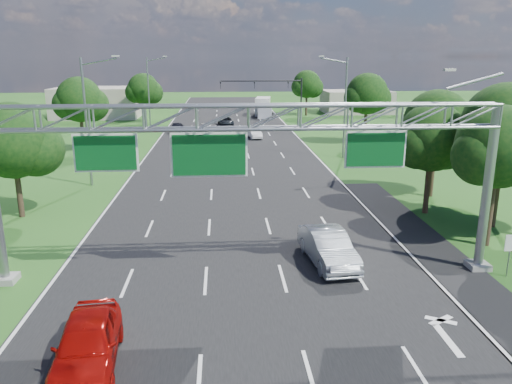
{
  "coord_description": "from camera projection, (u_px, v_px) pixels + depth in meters",
  "views": [
    {
      "loc": [
        -0.92,
        -9.86,
        10.06
      ],
      "look_at": [
        0.7,
        13.75,
        3.62
      ],
      "focal_mm": 35.0,
      "sensor_mm": 36.0,
      "label": 1
    }
  ],
  "objects": [
    {
      "name": "silver_sedan",
      "position": [
        328.0,
        247.0,
        24.93
      ],
      "size": [
        2.39,
        5.34,
        1.7
      ],
      "primitive_type": "imported",
      "rotation": [
        0.0,
        0.0,
        0.12
      ],
      "color": "#AFB6BB",
      "rests_on": "ground"
    },
    {
      "name": "streetlight_r_mid",
      "position": [
        343.0,
        103.0,
        49.98
      ],
      "size": [
        2.97,
        0.22,
        10.16
      ],
      "color": "gray",
      "rests_on": "ground"
    },
    {
      "name": "car_queue_b",
      "position": [
        226.0,
        121.0,
        75.11
      ],
      "size": [
        2.51,
        4.78,
        1.28
      ],
      "primitive_type": "imported",
      "rotation": [
        0.0,
        0.0,
        0.09
      ],
      "color": "black",
      "rests_on": "ground"
    },
    {
      "name": "tree_verge_rd",
      "position": [
        367.0,
        96.0,
        58.02
      ],
      "size": [
        5.76,
        4.8,
        8.28
      ],
      "color": "#2D2116",
      "rests_on": "ground"
    },
    {
      "name": "regulatory_sign",
      "position": [
        511.0,
        247.0,
        23.19
      ],
      "size": [
        0.6,
        0.08,
        2.1
      ],
      "color": "gray",
      "rests_on": "ground"
    },
    {
      "name": "box_truck",
      "position": [
        263.0,
        107.0,
        86.68
      ],
      "size": [
        3.17,
        8.56,
        3.14
      ],
      "rotation": [
        0.0,
        0.0,
        -0.13
      ],
      "color": "silver",
      "rests_on": "ground"
    },
    {
      "name": "tree_verge_lc",
      "position": [
        144.0,
        90.0,
        77.46
      ],
      "size": [
        5.76,
        4.8,
        7.62
      ],
      "color": "#2D2116",
      "rests_on": "ground"
    },
    {
      "name": "streetlight_l_far",
      "position": [
        150.0,
        88.0,
        72.55
      ],
      "size": [
        2.97,
        0.22,
        10.16
      ],
      "color": "gray",
      "rests_on": "ground"
    },
    {
      "name": "car_queue_a",
      "position": [
        207.0,
        129.0,
        67.24
      ],
      "size": [
        1.95,
        4.22,
        1.2
      ],
      "primitive_type": "imported",
      "rotation": [
        0.0,
        0.0,
        0.07
      ],
      "color": "#BDBDBD",
      "rests_on": "ground"
    },
    {
      "name": "ground",
      "position": [
        234.0,
        183.0,
        41.07
      ],
      "size": [
        220.0,
        220.0,
        0.0
      ],
      "primitive_type": "plane",
      "color": "#214E17",
      "rests_on": "ground"
    },
    {
      "name": "red_coupe",
      "position": [
        87.0,
        343.0,
        16.57
      ],
      "size": [
        2.49,
        5.18,
        1.71
      ],
      "primitive_type": "imported",
      "rotation": [
        0.0,
        0.0,
        0.1
      ],
      "color": "#A40B07",
      "rests_on": "ground"
    },
    {
      "name": "building_left",
      "position": [
        98.0,
        102.0,
        85.17
      ],
      "size": [
        14.0,
        10.0,
        5.0
      ],
      "primitive_type": "cube",
      "color": "#A99A8D",
      "rests_on": "ground"
    },
    {
      "name": "streetlight_l_near",
      "position": [
        88.0,
        116.0,
        38.86
      ],
      "size": [
        2.97,
        0.22,
        10.16
      ],
      "color": "gray",
      "rests_on": "ground"
    },
    {
      "name": "tree_cluster_right",
      "position": [
        481.0,
        137.0,
        30.25
      ],
      "size": [
        9.91,
        14.6,
        8.68
      ],
      "color": "#2D2116",
      "rests_on": "ground"
    },
    {
      "name": "car_queue_c",
      "position": [
        177.0,
        128.0,
        68.11
      ],
      "size": [
        1.9,
        4.11,
        1.36
      ],
      "primitive_type": "imported",
      "rotation": [
        0.0,
        0.0,
        -0.07
      ],
      "color": "black",
      "rests_on": "ground"
    },
    {
      "name": "road",
      "position": [
        234.0,
        183.0,
        41.07
      ],
      "size": [
        18.0,
        180.0,
        0.02
      ],
      "primitive_type": "cube",
      "color": "black",
      "rests_on": "ground"
    },
    {
      "name": "building_right",
      "position": [
        356.0,
        102.0,
        92.2
      ],
      "size": [
        12.0,
        9.0,
        4.0
      ],
      "primitive_type": "cube",
      "color": "#A99A8D",
      "rests_on": "ground"
    },
    {
      "name": "tree_verge_re",
      "position": [
        307.0,
        85.0,
        86.89
      ],
      "size": [
        5.76,
        4.8,
        7.84
      ],
      "color": "#2D2116",
      "rests_on": "ground"
    },
    {
      "name": "sign_gantry",
      "position": [
        250.0,
        131.0,
        21.96
      ],
      "size": [
        23.5,
        1.0,
        9.56
      ],
      "color": "gray",
      "rests_on": "ground"
    },
    {
      "name": "car_queue_d",
      "position": [
        255.0,
        133.0,
        63.6
      ],
      "size": [
        1.79,
        4.07,
        1.3
      ],
      "primitive_type": "imported",
      "rotation": [
        0.0,
        0.0,
        0.11
      ],
      "color": "white",
      "rests_on": "ground"
    },
    {
      "name": "tree_verge_la",
      "position": [
        14.0,
        144.0,
        31.24
      ],
      "size": [
        5.76,
        4.8,
        7.4
      ],
      "color": "#2D2116",
      "rests_on": "ground"
    },
    {
      "name": "traffic_signal",
      "position": [
        278.0,
        91.0,
        73.91
      ],
      "size": [
        12.21,
        0.24,
        7.0
      ],
      "color": "black",
      "rests_on": "ground"
    },
    {
      "name": "tree_verge_lb",
      "position": [
        80.0,
        102.0,
        53.08
      ],
      "size": [
        5.76,
        4.8,
        8.06
      ],
      "color": "#2D2116",
      "rests_on": "ground"
    },
    {
      "name": "road_flare",
      "position": [
        435.0,
        254.0,
        26.35
      ],
      "size": [
        3.0,
        30.0,
        0.02
      ],
      "primitive_type": "cube",
      "color": "black",
      "rests_on": "ground"
    }
  ]
}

